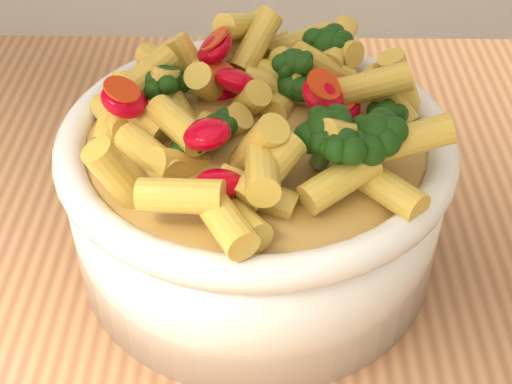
{
  "coord_description": "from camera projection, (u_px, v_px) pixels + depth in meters",
  "views": [
    {
      "loc": [
        0.02,
        -0.31,
        1.27
      ],
      "look_at": [
        0.01,
        0.07,
        0.96
      ],
      "focal_mm": 50.0,
      "sensor_mm": 36.0,
      "label": 1
    }
  ],
  "objects": [
    {
      "name": "pasta_salad",
      "position": [
        256.0,
        106.0,
        0.45
      ],
      "size": [
        0.21,
        0.21,
        0.05
      ],
      "color": "#ECD04A",
      "rests_on": "serving_bowl"
    },
    {
      "name": "serving_bowl",
      "position": [
        256.0,
        190.0,
        0.49
      ],
      "size": [
        0.26,
        0.26,
        0.11
      ],
      "color": "white",
      "rests_on": "table"
    }
  ]
}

